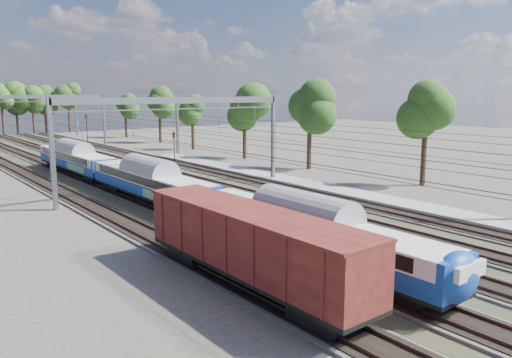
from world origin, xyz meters
TOP-DOWN VIEW (x-y plane):
  - ground at (0.00, 0.00)m, footprint 220.00×220.00m
  - track_bed at (-0.00, 45.00)m, footprint 21.00×130.00m
  - platform at (12.00, 20.00)m, footprint 3.00×70.00m
  - catenary at (0.33, 52.69)m, footprint 25.65×130.00m
  - tree_belt at (7.13, 92.24)m, footprint 39.84×98.61m
  - emu_train at (-4.50, 26.82)m, footprint 2.70×57.14m
  - freight_boxcar at (-9.00, 7.25)m, footprint 3.03×14.61m
  - worker at (-0.13, 49.75)m, footprint 0.64×0.80m
  - signal_near at (4.20, 38.62)m, footprint 0.36×0.34m
  - signal_far at (8.11, 77.63)m, footprint 0.35×0.32m

SIDE VIEW (x-z plane):
  - ground at x=0.00m, z-range 0.00..0.00m
  - track_bed at x=0.00m, z-range -0.07..0.27m
  - platform at x=12.00m, z-range 0.00..0.30m
  - worker at x=-0.13m, z-range 0.00..1.90m
  - freight_boxcar at x=-9.00m, z-range 0.41..4.18m
  - emu_train at x=-4.50m, z-range 0.35..4.29m
  - signal_near at x=4.20m, z-range 0.67..5.70m
  - signal_far at x=8.11m, z-range 0.74..6.33m
  - catenary at x=0.33m, z-range 1.90..10.90m
  - tree_belt at x=7.13m, z-range 2.37..14.06m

